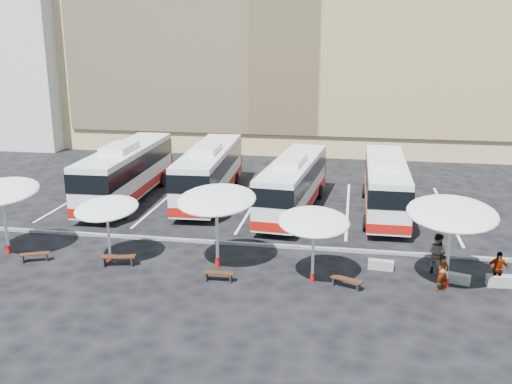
% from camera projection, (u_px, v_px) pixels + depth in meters
% --- Properties ---
extents(ground, '(120.00, 120.00, 0.00)m').
position_uv_depth(ground, '(227.00, 248.00, 29.26)').
color(ground, black).
rests_on(ground, ground).
extents(sandstone_building, '(42.00, 18.25, 29.60)m').
position_uv_depth(sandstone_building, '(296.00, 13.00, 56.17)').
color(sandstone_building, tan).
rests_on(sandstone_building, ground).
extents(apartment_block, '(14.00, 14.00, 18.00)m').
position_uv_depth(apartment_block, '(18.00, 51.00, 58.05)').
color(apartment_block, beige).
rests_on(apartment_block, ground).
extents(curb_divider, '(34.00, 0.25, 0.15)m').
position_uv_depth(curb_divider, '(229.00, 243.00, 29.72)').
color(curb_divider, black).
rests_on(curb_divider, ground).
extents(bay_lines, '(24.15, 12.00, 0.01)m').
position_uv_depth(bay_lines, '(254.00, 204.00, 36.86)').
color(bay_lines, white).
rests_on(bay_lines, ground).
extents(bus_0, '(3.07, 12.22, 3.86)m').
position_uv_depth(bus_0, '(127.00, 170.00, 37.38)').
color(bus_0, white).
rests_on(bus_0, ground).
extents(bus_1, '(3.16, 11.92, 3.75)m').
position_uv_depth(bus_1, '(209.00, 171.00, 37.52)').
color(bus_1, white).
rests_on(bus_1, ground).
extents(bus_2, '(3.41, 11.39, 3.56)m').
position_uv_depth(bus_2, '(293.00, 183.00, 34.85)').
color(bus_2, white).
rests_on(bus_2, ground).
extents(bus_3, '(2.64, 11.13, 3.53)m').
position_uv_depth(bus_3, '(386.00, 184.00, 34.62)').
color(bus_3, white).
rests_on(bus_3, ground).
extents(sunshade_0, '(3.78, 3.83, 3.76)m').
position_uv_depth(sunshade_0, '(1.00, 192.00, 27.64)').
color(sunshade_0, white).
rests_on(sunshade_0, ground).
extents(sunshade_1, '(3.50, 3.53, 3.14)m').
position_uv_depth(sunshade_1, '(107.00, 209.00, 26.76)').
color(sunshade_1, white).
rests_on(sunshade_1, ground).
extents(sunshade_2, '(4.22, 4.26, 3.83)m').
position_uv_depth(sunshade_2, '(216.00, 200.00, 26.04)').
color(sunshade_2, white).
rests_on(sunshade_2, ground).
extents(sunshade_3, '(3.72, 3.75, 3.26)m').
position_uv_depth(sunshade_3, '(314.00, 222.00, 24.53)').
color(sunshade_3, white).
rests_on(sunshade_3, ground).
extents(sunshade_4, '(3.92, 3.97, 3.94)m').
position_uv_depth(sunshade_4, '(452.00, 214.00, 23.76)').
color(sunshade_4, white).
rests_on(sunshade_4, ground).
extents(wood_bench_0, '(1.39, 0.87, 0.42)m').
position_uv_depth(wood_bench_0, '(35.00, 255.00, 27.40)').
color(wood_bench_0, black).
rests_on(wood_bench_0, ground).
extents(wood_bench_1, '(1.68, 0.77, 0.50)m').
position_uv_depth(wood_bench_1, '(118.00, 258.00, 26.87)').
color(wood_bench_1, black).
rests_on(wood_bench_1, ground).
extents(wood_bench_2, '(1.38, 0.39, 0.42)m').
position_uv_depth(wood_bench_2, '(219.00, 274.00, 25.21)').
color(wood_bench_2, black).
rests_on(wood_bench_2, ground).
extents(wood_bench_3, '(1.44, 0.89, 0.43)m').
position_uv_depth(wood_bench_3, '(347.00, 281.00, 24.52)').
color(wood_bench_3, black).
rests_on(wood_bench_3, ground).
extents(conc_bench_0, '(1.20, 0.51, 0.44)m').
position_uv_depth(conc_bench_0, '(381.00, 265.00, 26.52)').
color(conc_bench_0, gray).
rests_on(conc_bench_0, ground).
extents(conc_bench_1, '(1.18, 0.68, 0.42)m').
position_uv_depth(conc_bench_1, '(457.00, 278.00, 25.06)').
color(conc_bench_1, gray).
rests_on(conc_bench_1, ground).
extents(conc_bench_2, '(1.34, 0.53, 0.49)m').
position_uv_depth(conc_bench_2, '(502.00, 281.00, 24.71)').
color(conc_bench_2, gray).
rests_on(conc_bench_2, ground).
extents(passenger_0, '(0.71, 0.67, 1.63)m').
position_uv_depth(passenger_0, '(443.00, 273.00, 24.10)').
color(passenger_0, black).
rests_on(passenger_0, ground).
extents(passenger_1, '(1.18, 1.15, 1.91)m').
position_uv_depth(passenger_1, '(438.00, 254.00, 25.90)').
color(passenger_1, black).
rests_on(passenger_1, ground).
extents(passenger_2, '(0.94, 0.41, 1.60)m').
position_uv_depth(passenger_2, '(498.00, 269.00, 24.59)').
color(passenger_2, black).
rests_on(passenger_2, ground).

